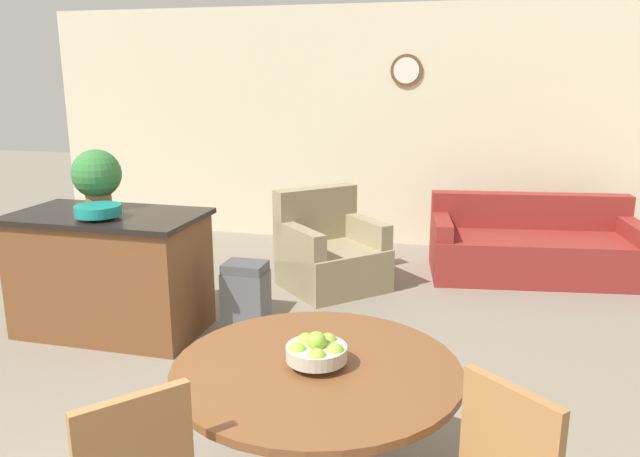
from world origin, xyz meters
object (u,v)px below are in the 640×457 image
at_px(fruit_bowl, 317,351).
at_px(armchair, 330,255).
at_px(kitchen_island, 111,273).
at_px(potted_plant, 97,176).
at_px(couch, 533,249).
at_px(dining_table, 317,402).
at_px(teal_bowl, 98,211).
at_px(trash_bin, 246,302).

distance_m(fruit_bowl, armchair, 3.21).
xyz_separation_m(kitchen_island, potted_plant, (-0.17, 0.17, 0.72)).
xyz_separation_m(fruit_bowl, potted_plant, (-2.24, 1.84, 0.36)).
height_order(potted_plant, couch, potted_plant).
relative_size(dining_table, potted_plant, 2.71).
bearing_deg(teal_bowl, couch, 36.81).
bearing_deg(dining_table, couch, 73.21).
bearing_deg(dining_table, teal_bowl, 143.46).
xyz_separation_m(potted_plant, trash_bin, (1.23, -0.07, -0.89)).
relative_size(fruit_bowl, teal_bowl, 0.79).
xyz_separation_m(dining_table, armchair, (-0.69, 3.09, -0.28)).
relative_size(kitchen_island, armchair, 1.24).
distance_m(kitchen_island, teal_bowl, 0.55).
xyz_separation_m(dining_table, teal_bowl, (-2.03, 1.50, 0.41)).
bearing_deg(dining_table, armchair, 102.58).
bearing_deg(couch, teal_bowl, -151.53).
xyz_separation_m(trash_bin, couch, (2.19, 2.14, -0.03)).
height_order(teal_bowl, trash_bin, teal_bowl).
bearing_deg(kitchen_island, fruit_bowl, -38.76).
bearing_deg(armchair, potted_plant, 173.73).
relative_size(fruit_bowl, armchair, 0.23).
bearing_deg(kitchen_island, trash_bin, 5.42).
relative_size(potted_plant, trash_bin, 0.76).
relative_size(couch, armchair, 1.80).
bearing_deg(potted_plant, trash_bin, -3.25).
bearing_deg(teal_bowl, kitchen_island, 105.88).
relative_size(fruit_bowl, trash_bin, 0.43).
bearing_deg(potted_plant, armchair, 38.91).
bearing_deg(teal_bowl, trash_bin, 14.54).
distance_m(potted_plant, trash_bin, 1.52).
distance_m(teal_bowl, trash_bin, 1.26).
bearing_deg(dining_table, fruit_bowl, -57.43).
distance_m(fruit_bowl, kitchen_island, 2.68).
relative_size(teal_bowl, trash_bin, 0.55).
bearing_deg(fruit_bowl, dining_table, 122.57).
distance_m(potted_plant, armchair, 2.18).
bearing_deg(trash_bin, fruit_bowl, -60.14).
bearing_deg(potted_plant, couch, 31.14).
bearing_deg(potted_plant, kitchen_island, -45.31).
bearing_deg(armchair, dining_table, -122.60).
xyz_separation_m(potted_plant, couch, (3.42, 2.07, -0.92)).
bearing_deg(fruit_bowl, trash_bin, 119.86).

